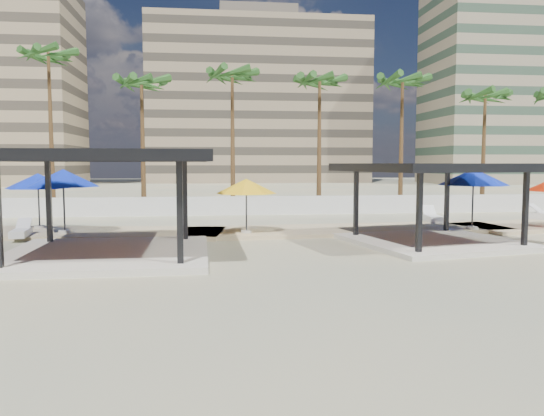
{
  "coord_description": "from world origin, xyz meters",
  "views": [
    {
      "loc": [
        -4.6,
        -18.05,
        3.33
      ],
      "look_at": [
        -1.94,
        4.6,
        1.4
      ],
      "focal_mm": 35.0,
      "sensor_mm": 36.0,
      "label": 1
    }
  ],
  "objects_px": {
    "pavilion_west": "(106,194)",
    "lounger_b": "(432,218)",
    "umbrella_a": "(63,178)",
    "pavilion_central": "(435,196)",
    "lounger_a": "(21,232)"
  },
  "relations": [
    {
      "from": "pavilion_west",
      "to": "lounger_b",
      "type": "xyz_separation_m",
      "value": [
        15.6,
        8.08,
        -1.86
      ]
    },
    {
      "from": "umbrella_a",
      "to": "lounger_b",
      "type": "xyz_separation_m",
      "value": [
        18.48,
        2.64,
        -2.29
      ]
    },
    {
      "from": "lounger_b",
      "to": "pavilion_west",
      "type": "bearing_deg",
      "value": 125.38
    },
    {
      "from": "pavilion_central",
      "to": "umbrella_a",
      "type": "relative_size",
      "value": 2.23
    },
    {
      "from": "lounger_a",
      "to": "pavilion_central",
      "type": "bearing_deg",
      "value": -107.59
    },
    {
      "from": "lounger_a",
      "to": "lounger_b",
      "type": "height_order",
      "value": "lounger_b"
    },
    {
      "from": "pavilion_central",
      "to": "umbrella_a",
      "type": "bearing_deg",
      "value": 153.67
    },
    {
      "from": "umbrella_a",
      "to": "pavilion_central",
      "type": "bearing_deg",
      "value": -14.2
    },
    {
      "from": "pavilion_west",
      "to": "lounger_b",
      "type": "height_order",
      "value": "pavilion_west"
    },
    {
      "from": "umbrella_a",
      "to": "lounger_a",
      "type": "relative_size",
      "value": 1.79
    },
    {
      "from": "pavilion_west",
      "to": "umbrella_a",
      "type": "distance_m",
      "value": 6.18
    },
    {
      "from": "lounger_a",
      "to": "umbrella_a",
      "type": "bearing_deg",
      "value": -71.85
    },
    {
      "from": "lounger_b",
      "to": "umbrella_a",
      "type": "bearing_deg",
      "value": 106.11
    },
    {
      "from": "pavilion_west",
      "to": "lounger_a",
      "type": "distance_m",
      "value": 6.77
    },
    {
      "from": "umbrella_a",
      "to": "lounger_a",
      "type": "bearing_deg",
      "value": -154.73
    }
  ]
}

